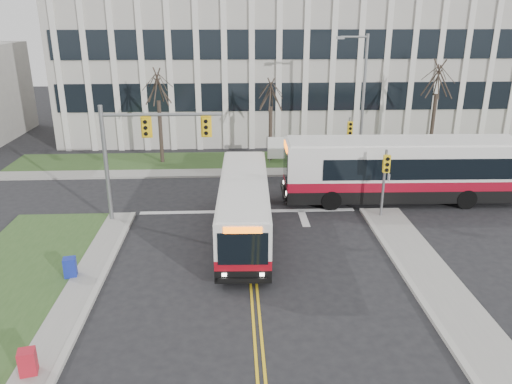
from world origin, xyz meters
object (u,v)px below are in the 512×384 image
at_px(bus_main, 244,208).
at_px(newspaper_box_red, 28,364).
at_px(directory_sign, 278,148).
at_px(streetlight, 361,95).
at_px(newspaper_box_blue, 70,268).
at_px(bus_cross, 402,171).

distance_m(bus_main, newspaper_box_red, 12.21).
bearing_deg(bus_main, directory_sign, 79.19).
distance_m(streetlight, newspaper_box_blue, 22.28).
height_order(bus_main, bus_cross, bus_cross).
relative_size(bus_main, bus_cross, 0.78).
height_order(bus_main, newspaper_box_blue, bus_main).
distance_m(streetlight, newspaper_box_red, 26.42).
relative_size(directory_sign, newspaper_box_blue, 2.11).
bearing_deg(bus_main, bus_cross, 26.97).
distance_m(directory_sign, newspaper_box_red, 24.43).
xyz_separation_m(streetlight, bus_cross, (0.99, -6.70, -3.39)).
height_order(streetlight, directory_sign, streetlight).
distance_m(bus_cross, newspaper_box_red, 21.68).
distance_m(bus_cross, newspaper_box_blue, 18.70).
height_order(bus_cross, newspaper_box_red, bus_cross).
bearing_deg(bus_main, newspaper_box_red, -122.14).
bearing_deg(directory_sign, bus_main, -102.61).
bearing_deg(bus_main, newspaper_box_blue, -149.10).
bearing_deg(bus_main, streetlight, 54.94).
bearing_deg(newspaper_box_blue, bus_cross, 16.26).
relative_size(streetlight, newspaper_box_blue, 9.68).
relative_size(directory_sign, bus_main, 0.19).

